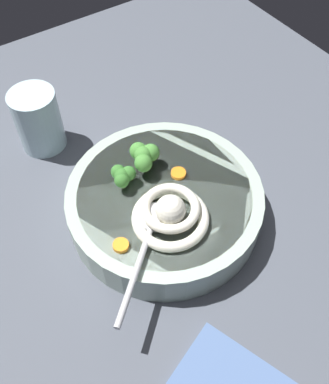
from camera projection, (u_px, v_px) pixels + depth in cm
name	position (u px, v px, depth cm)	size (l,w,h in cm)	color
table_slab	(148.00, 207.00, 65.90)	(98.99, 98.99, 3.66)	#474C56
soup_bowl	(164.00, 203.00, 60.72)	(27.19, 27.19, 5.30)	#9EB2A3
noodle_pile	(170.00, 213.00, 54.89)	(11.01, 10.80, 4.43)	silver
soup_spoon	(152.00, 226.00, 54.46)	(13.84, 15.22, 1.60)	#B7B7BC
broccoli_floret_beside_noodles	(144.00, 156.00, 59.47)	(4.86, 4.18, 3.84)	#7A9E60
broccoli_floret_near_spoon	(123.00, 176.00, 57.85)	(3.97, 3.41, 3.14)	#7A9E60
carrot_slice_right	(121.00, 245.00, 53.27)	(2.02, 2.02, 0.65)	orange
carrot_slice_left	(178.00, 173.00, 60.33)	(2.12, 2.12, 0.53)	orange
drinking_glass	(38.00, 120.00, 67.46)	(7.19, 7.19, 10.16)	silver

